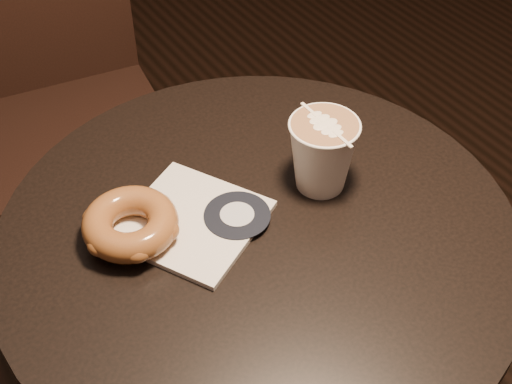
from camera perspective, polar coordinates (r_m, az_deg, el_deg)
cafe_table at (r=1.10m, az=0.19°, el=-10.00°), size 0.70×0.70×0.75m
chair at (r=1.60m, az=-16.05°, el=9.62°), size 0.47×0.47×1.04m
pastry_bag at (r=0.95m, az=-5.16°, el=-2.35°), size 0.23×0.23×0.01m
doughnut at (r=0.93m, az=-10.02°, el=-2.51°), size 0.12×0.12×0.04m
latte_cup at (r=0.98m, az=5.32°, el=2.97°), size 0.10×0.10×0.11m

